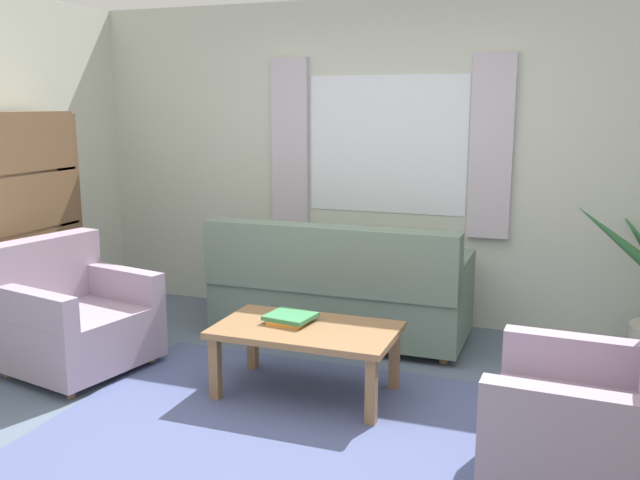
% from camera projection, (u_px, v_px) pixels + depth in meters
% --- Properties ---
extents(ground_plane, '(6.24, 6.24, 0.00)m').
position_uv_depth(ground_plane, '(280.00, 430.00, 3.83)').
color(ground_plane, slate).
extents(wall_back, '(5.32, 0.12, 2.60)m').
position_uv_depth(wall_back, '(388.00, 163.00, 5.66)').
color(wall_back, beige).
rests_on(wall_back, ground_plane).
extents(window_with_curtains, '(1.98, 0.07, 1.40)m').
position_uv_depth(window_with_curtains, '(386.00, 145.00, 5.55)').
color(window_with_curtains, white).
extents(area_rug, '(2.54, 2.06, 0.01)m').
position_uv_depth(area_rug, '(280.00, 429.00, 3.83)').
color(area_rug, '#4C5684').
rests_on(area_rug, ground_plane).
extents(couch, '(1.90, 0.82, 0.92)m').
position_uv_depth(couch, '(339.00, 292.00, 5.25)').
color(couch, slate).
rests_on(couch, ground_plane).
extents(armchair_left, '(0.97, 0.99, 0.88)m').
position_uv_depth(armchair_left, '(72.00, 318.00, 4.66)').
color(armchair_left, '#998499').
rests_on(armchair_left, ground_plane).
extents(armchair_right, '(0.85, 0.87, 0.88)m').
position_uv_depth(armchair_right, '(596.00, 424.00, 3.12)').
color(armchair_right, '#998499').
rests_on(armchair_right, ground_plane).
extents(coffee_table, '(1.10, 0.64, 0.44)m').
position_uv_depth(coffee_table, '(306.00, 336.00, 4.22)').
color(coffee_table, olive).
rests_on(coffee_table, ground_plane).
extents(book_stack_on_table, '(0.31, 0.28, 0.05)m').
position_uv_depth(book_stack_on_table, '(290.00, 318.00, 4.29)').
color(book_stack_on_table, orange).
rests_on(book_stack_on_table, coffee_table).
extents(bookshelf, '(0.30, 0.94, 1.72)m').
position_uv_depth(bookshelf, '(29.00, 241.00, 5.16)').
color(bookshelf, brown).
rests_on(bookshelf, ground_plane).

